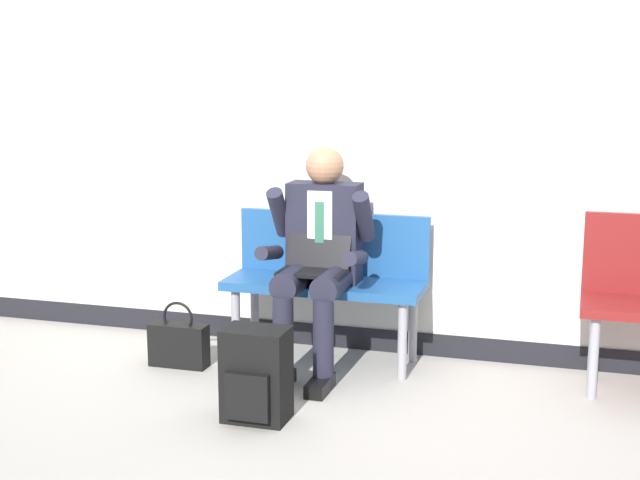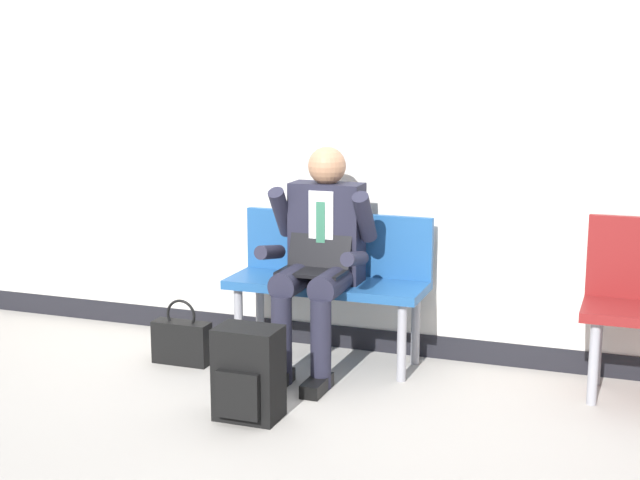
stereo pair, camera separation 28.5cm
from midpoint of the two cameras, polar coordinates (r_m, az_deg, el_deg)
name	(u,v)px [view 2 (the right image)]	position (r m, az deg, el deg)	size (l,w,h in m)	color
ground_plane	(320,380)	(4.92, 1.70, -8.82)	(18.00, 18.00, 0.00)	#9E9991
station_wall	(358,88)	(5.23, 4.02, 9.52)	(5.26, 0.14, 3.09)	silver
bench_with_person	(331,273)	(5.11, 2.28, -2.13)	(1.11, 0.42, 0.84)	navy
person_seated	(319,254)	(4.90, 1.61, -0.92)	(0.57, 0.70, 1.23)	#1E1E2D
backpack	(248,374)	(4.35, -2.67, -8.47)	(0.31, 0.25, 0.45)	black
handbag	(182,341)	(5.17, -7.15, -6.36)	(0.33, 0.12, 0.37)	black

